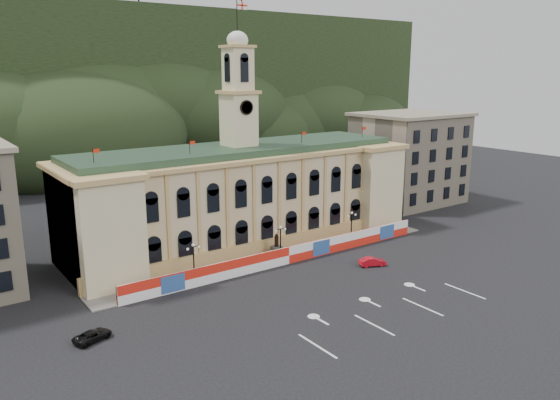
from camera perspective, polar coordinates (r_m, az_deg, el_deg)
ground at (r=68.28m, az=8.56°, el=-10.10°), size 260.00×260.00×0.00m
lane_markings at (r=65.14m, az=11.68°, el=-11.43°), size 26.00×10.00×0.02m
hill_ridge at (r=172.33m, az=-21.15°, el=10.02°), size 230.00×80.00×64.00m
city_hall at (r=86.68m, az=-4.06°, el=0.58°), size 56.20×17.60×37.10m
side_building_right at (r=116.62m, az=13.34°, el=4.32°), size 21.00×17.00×18.60m
hoarding_fence at (r=78.52m, az=0.91°, el=-5.78°), size 50.00×0.44×2.50m
pavement at (r=80.92m, az=-0.26°, el=-6.06°), size 56.00×5.50×0.16m
statue at (r=80.75m, az=-0.37°, el=-5.27°), size 1.40×1.40×3.72m
lamp_left at (r=72.52m, az=-9.01°, el=-6.08°), size 1.96×0.44×5.15m
lamp_center at (r=79.39m, az=0.05°, el=-4.17°), size 1.96×0.44×5.15m
lamp_right at (r=87.96m, az=7.47°, el=-2.52°), size 1.96×0.44×5.15m
red_sedan at (r=78.85m, az=9.64°, el=-6.36°), size 4.15×4.83×1.27m
black_suv at (r=60.73m, az=-18.99°, el=-13.26°), size 4.16×5.08×1.12m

